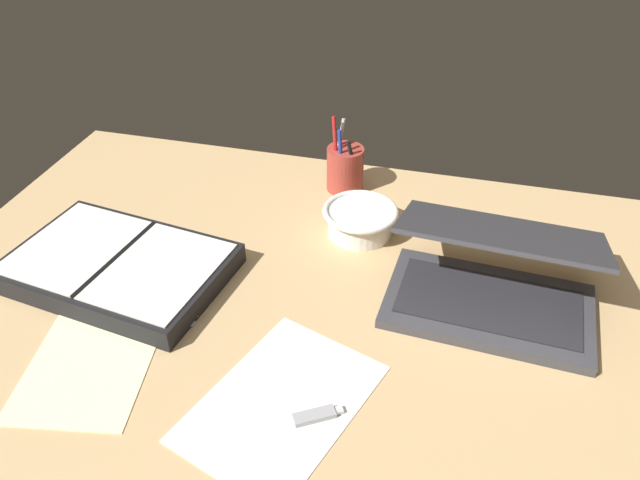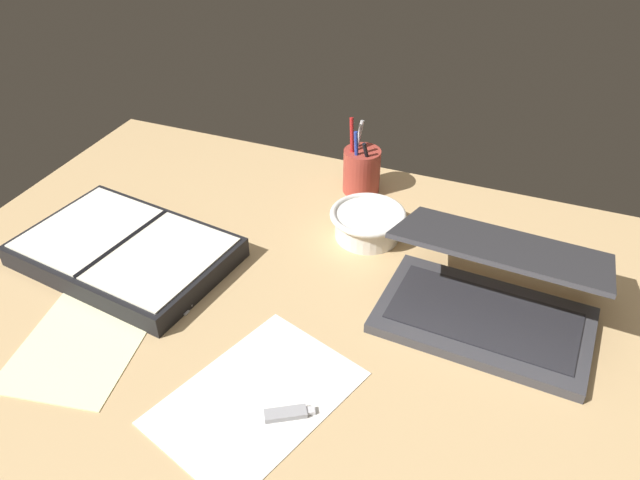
% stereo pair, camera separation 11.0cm
% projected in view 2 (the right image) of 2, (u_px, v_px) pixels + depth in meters
% --- Properties ---
extents(desk_top, '(1.40, 1.00, 0.02)m').
position_uv_depth(desk_top, '(299.00, 309.00, 1.07)').
color(desk_top, tan).
rests_on(desk_top, ground).
extents(laptop, '(0.36, 0.29, 0.15)m').
position_uv_depth(laptop, '(490.00, 294.00, 1.02)').
color(laptop, '#38383D').
rests_on(laptop, desk_top).
extents(bowl, '(0.15, 0.15, 0.06)m').
position_uv_depth(bowl, '(368.00, 223.00, 1.21)').
color(bowl, silver).
rests_on(bowl, desk_top).
extents(pen_cup, '(0.08, 0.08, 0.17)m').
position_uv_depth(pen_cup, '(361.00, 170.00, 1.33)').
color(pen_cup, '#9E382D').
rests_on(pen_cup, desk_top).
extents(planner, '(0.41, 0.30, 0.04)m').
position_uv_depth(planner, '(125.00, 251.00, 1.15)').
color(planner, black).
rests_on(planner, desk_top).
extents(scissors, '(0.14, 0.07, 0.01)m').
position_uv_depth(scissors, '(139.00, 298.00, 1.08)').
color(scissors, '#B7B7BC').
rests_on(scissors, desk_top).
extents(paper_sheet_front, '(0.28, 0.34, 0.00)m').
position_uv_depth(paper_sheet_front, '(257.00, 397.00, 0.91)').
color(paper_sheet_front, white).
rests_on(paper_sheet_front, desk_top).
extents(paper_sheet_beside_planner, '(0.23, 0.28, 0.00)m').
position_uv_depth(paper_sheet_beside_planner, '(84.00, 339.00, 1.00)').
color(paper_sheet_beside_planner, '#F4EFB2').
rests_on(paper_sheet_beside_planner, desk_top).
extents(usb_drive, '(0.07, 0.05, 0.01)m').
position_uv_depth(usb_drive, '(287.00, 414.00, 0.88)').
color(usb_drive, '#99999E').
rests_on(usb_drive, desk_top).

